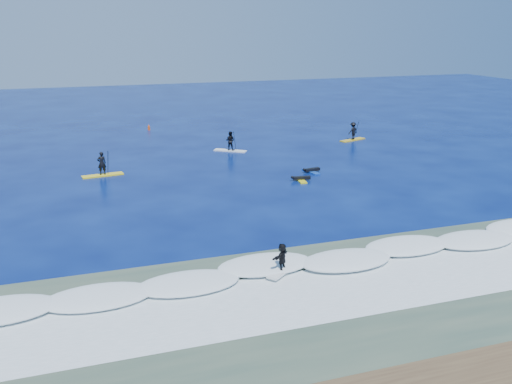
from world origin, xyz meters
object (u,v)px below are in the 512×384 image
object	(u,v)px
sup_paddler_left	(102,167)
sup_paddler_center	(230,143)
prone_paddler_near	(301,179)
marker_buoy	(149,128)
sup_paddler_right	(353,132)
prone_paddler_far	(311,171)
wave_surfer	(282,259)

from	to	relation	value
sup_paddler_left	sup_paddler_center	distance (m)	13.26
prone_paddler_near	marker_buoy	world-z (taller)	marker_buoy
sup_paddler_right	prone_paddler_far	size ratio (longest dim) A/B	1.57
sup_paddler_right	prone_paddler_near	size ratio (longest dim) A/B	1.59
prone_paddler_far	wave_surfer	world-z (taller)	wave_surfer
sup_paddler_right	wave_surfer	xyz separation A→B (m)	(-18.79, -28.08, -0.02)
sup_paddler_right	marker_buoy	size ratio (longest dim) A/B	4.63
sup_paddler_left	sup_paddler_right	distance (m)	26.23
sup_paddler_right	wave_surfer	bearing A→B (deg)	-143.77
sup_paddler_center	marker_buoy	size ratio (longest dim) A/B	4.29
prone_paddler_far	marker_buoy	xyz separation A→B (m)	(-9.56, 23.04, 0.16)
prone_paddler_far	wave_surfer	bearing A→B (deg)	142.65
sup_paddler_center	sup_paddler_right	size ratio (longest dim) A/B	0.93
sup_paddler_right	marker_buoy	xyz separation A→B (m)	(-18.97, 12.44, -0.55)
sup_paddler_left	sup_paddler_right	xyz separation A→B (m)	(25.46, 6.32, 0.15)
sup_paddler_center	prone_paddler_far	world-z (taller)	sup_paddler_center
prone_paddler_near	marker_buoy	size ratio (longest dim) A/B	2.91
wave_surfer	sup_paddler_right	bearing A→B (deg)	17.20
sup_paddler_left	wave_surfer	distance (m)	22.76
sup_paddler_left	marker_buoy	bearing A→B (deg)	63.55
prone_paddler_near	wave_surfer	size ratio (longest dim) A/B	1.04
sup_paddler_center	prone_paddler_far	xyz separation A→B (m)	(3.95, -9.71, -0.67)
sup_paddler_center	sup_paddler_right	bearing A→B (deg)	40.57
sup_paddler_center	sup_paddler_right	world-z (taller)	sup_paddler_right
sup_paddler_center	sup_paddler_right	distance (m)	13.39
prone_paddler_near	prone_paddler_far	world-z (taller)	prone_paddler_far
prone_paddler_near	sup_paddler_left	bearing A→B (deg)	72.60
sup_paddler_left	prone_paddler_near	world-z (taller)	sup_paddler_left
sup_paddler_left	prone_paddler_far	bearing A→B (deg)	-22.30
marker_buoy	sup_paddler_left	bearing A→B (deg)	-109.08
sup_paddler_center	sup_paddler_right	xyz separation A→B (m)	(13.36, 0.90, 0.04)
prone_paddler_far	marker_buoy	size ratio (longest dim) A/B	2.95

